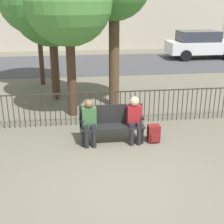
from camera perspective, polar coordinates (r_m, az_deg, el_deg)
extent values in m
plane|color=#605B4C|center=(6.11, 2.38, -13.30)|extent=(80.00, 80.00, 0.00)
cube|color=black|center=(7.61, 0.00, -2.66)|extent=(1.57, 0.45, 0.05)
cube|color=black|center=(7.69, -0.18, -0.32)|extent=(1.57, 0.05, 0.47)
cube|color=black|center=(7.65, -5.40, -4.47)|extent=(0.06, 0.38, 0.40)
cube|color=black|center=(7.81, 5.28, -3.91)|extent=(0.06, 0.38, 0.40)
cube|color=black|center=(7.47, -5.51, -1.32)|extent=(0.06, 0.38, 0.04)
cube|color=black|center=(7.64, 5.38, -0.82)|extent=(0.06, 0.38, 0.04)
cylinder|color=black|center=(7.44, -4.70, -4.96)|extent=(0.11, 0.11, 0.45)
cylinder|color=black|center=(7.44, -3.31, -4.90)|extent=(0.11, 0.11, 0.45)
cube|color=black|center=(7.42, -4.80, -2.71)|extent=(0.11, 0.20, 0.12)
cube|color=black|center=(7.43, -3.41, -2.65)|extent=(0.11, 0.20, 0.12)
cube|color=#335B33|center=(7.46, -4.20, -0.94)|extent=(0.34, 0.22, 0.49)
sphere|color=brown|center=(7.33, -4.25, 1.51)|extent=(0.19, 0.19, 0.19)
cylinder|color=black|center=(7.55, 3.62, -4.53)|extent=(0.11, 0.11, 0.45)
cylinder|color=black|center=(7.59, 4.96, -4.45)|extent=(0.11, 0.11, 0.45)
cube|color=black|center=(7.54, 3.52, -2.31)|extent=(0.11, 0.20, 0.12)
cube|color=black|center=(7.57, 4.86, -2.24)|extent=(0.11, 0.20, 0.12)
cube|color=maroon|center=(7.59, 4.05, -0.57)|extent=(0.34, 0.22, 0.49)
sphere|color=tan|center=(7.46, 4.14, 1.97)|extent=(0.23, 0.23, 0.23)
cube|color=maroon|center=(7.80, 7.62, -3.92)|extent=(0.29, 0.24, 0.44)
cube|color=maroon|center=(7.70, 7.86, -4.78)|extent=(0.20, 0.04, 0.20)
cylinder|color=#2D2823|center=(8.93, -19.34, 0.00)|extent=(0.02, 0.02, 0.95)
cylinder|color=#2D2823|center=(8.90, -18.46, 0.04)|extent=(0.02, 0.02, 0.95)
cylinder|color=#2D2823|center=(8.88, -17.58, 0.08)|extent=(0.02, 0.02, 0.95)
cylinder|color=#2D2823|center=(8.85, -16.69, 0.11)|extent=(0.02, 0.02, 0.95)
cylinder|color=#2D2823|center=(8.83, -15.79, 0.15)|extent=(0.02, 0.02, 0.95)
cylinder|color=#2D2823|center=(8.81, -14.90, 0.19)|extent=(0.02, 0.02, 0.95)
cylinder|color=#2D2823|center=(8.79, -13.99, 0.23)|extent=(0.02, 0.02, 0.95)
cylinder|color=#2D2823|center=(8.77, -13.09, 0.27)|extent=(0.02, 0.02, 0.95)
cylinder|color=#2D2823|center=(8.76, -12.18, 0.31)|extent=(0.02, 0.02, 0.95)
cylinder|color=#2D2823|center=(8.75, -11.26, 0.35)|extent=(0.02, 0.02, 0.95)
cylinder|color=#2D2823|center=(8.74, -10.35, 0.39)|extent=(0.02, 0.02, 0.95)
cylinder|color=#2D2823|center=(8.73, -9.43, 0.43)|extent=(0.02, 0.02, 0.95)
cylinder|color=#2D2823|center=(8.73, -8.52, 0.47)|extent=(0.02, 0.02, 0.95)
cylinder|color=#2D2823|center=(8.72, -7.60, 0.51)|extent=(0.02, 0.02, 0.95)
cylinder|color=#2D2823|center=(8.72, -6.68, 0.55)|extent=(0.02, 0.02, 0.95)
cylinder|color=#2D2823|center=(8.72, -5.76, 0.59)|extent=(0.02, 0.02, 0.95)
cylinder|color=#2D2823|center=(8.73, -4.84, 0.63)|extent=(0.02, 0.02, 0.95)
cylinder|color=#2D2823|center=(8.73, -3.93, 0.67)|extent=(0.02, 0.02, 0.95)
cylinder|color=#2D2823|center=(8.74, -3.01, 0.71)|extent=(0.02, 0.02, 0.95)
cylinder|color=#2D2823|center=(8.75, -2.10, 0.75)|extent=(0.02, 0.02, 0.95)
cylinder|color=#2D2823|center=(8.77, -1.19, 0.79)|extent=(0.02, 0.02, 0.95)
cylinder|color=#2D2823|center=(8.78, -0.28, 0.83)|extent=(0.02, 0.02, 0.95)
cylinder|color=#2D2823|center=(8.80, 0.63, 0.86)|extent=(0.02, 0.02, 0.95)
cylinder|color=#2D2823|center=(8.82, 1.53, 0.90)|extent=(0.02, 0.02, 0.95)
cylinder|color=#2D2823|center=(8.84, 2.43, 0.94)|extent=(0.02, 0.02, 0.95)
cylinder|color=#2D2823|center=(8.86, 3.32, 0.98)|extent=(0.02, 0.02, 0.95)
cylinder|color=#2D2823|center=(8.89, 4.20, 1.01)|extent=(0.02, 0.02, 0.95)
cylinder|color=#2D2823|center=(8.92, 5.09, 1.05)|extent=(0.02, 0.02, 0.95)
cylinder|color=#2D2823|center=(8.95, 5.96, 1.08)|extent=(0.02, 0.02, 0.95)
cylinder|color=#2D2823|center=(8.98, 6.83, 1.12)|extent=(0.02, 0.02, 0.95)
cylinder|color=#2D2823|center=(9.01, 7.70, 1.15)|extent=(0.02, 0.02, 0.95)
cylinder|color=#2D2823|center=(9.05, 8.55, 1.19)|extent=(0.02, 0.02, 0.95)
cylinder|color=#2D2823|center=(9.09, 9.40, 1.22)|extent=(0.02, 0.02, 0.95)
cylinder|color=#2D2823|center=(9.13, 10.25, 1.25)|extent=(0.02, 0.02, 0.95)
cylinder|color=#2D2823|center=(9.17, 11.08, 1.28)|extent=(0.02, 0.02, 0.95)
cylinder|color=#2D2823|center=(9.22, 11.91, 1.32)|extent=(0.02, 0.02, 0.95)
cylinder|color=#2D2823|center=(9.26, 12.73, 1.35)|extent=(0.02, 0.02, 0.95)
cylinder|color=#2D2823|center=(9.31, 13.54, 1.38)|extent=(0.02, 0.02, 0.95)
cylinder|color=#2D2823|center=(9.36, 14.34, 1.41)|extent=(0.02, 0.02, 0.95)
cylinder|color=#2D2823|center=(9.41, 15.14, 1.44)|extent=(0.02, 0.02, 0.95)
cylinder|color=#2D2823|center=(9.47, 15.92, 1.46)|extent=(0.02, 0.02, 0.95)
cylinder|color=#2D2823|center=(9.52, 16.70, 1.49)|extent=(0.02, 0.02, 0.95)
cylinder|color=#2D2823|center=(9.58, 17.46, 1.52)|extent=(0.02, 0.02, 0.95)
cylinder|color=#2D2823|center=(9.64, 18.22, 1.55)|extent=(0.02, 0.02, 0.95)
cylinder|color=#2D2823|center=(9.70, 18.97, 1.57)|extent=(0.02, 0.02, 0.95)
cylinder|color=#2D2823|center=(9.76, 19.71, 1.60)|extent=(0.02, 0.02, 0.95)
cube|color=#2D2823|center=(8.63, -1.07, 3.65)|extent=(9.00, 0.03, 0.03)
cylinder|color=#422D1E|center=(9.31, -7.43, 7.13)|extent=(0.27, 0.27, 2.63)
sphere|color=#478438|center=(9.09, -8.02, 19.43)|extent=(2.44, 2.44, 2.44)
cylinder|color=#422D1E|center=(13.14, -12.90, 10.59)|extent=(0.19, 0.19, 2.67)
cylinder|color=#422D1E|center=(11.06, -10.44, 8.51)|extent=(0.28, 0.28, 2.45)
sphere|color=#38752D|center=(10.86, -11.11, 18.70)|extent=(2.68, 2.68, 2.68)
cylinder|color=#4C3823|center=(10.06, 0.38, 9.92)|extent=(0.33, 0.33, 3.21)
cube|color=#3D3D3F|center=(17.38, -4.28, 8.74)|extent=(24.00, 6.00, 0.01)
cube|color=silver|center=(19.80, 16.18, 11.35)|extent=(4.20, 1.70, 0.70)
cube|color=#2D333D|center=(19.61, 15.50, 13.25)|extent=(2.31, 1.56, 0.60)
cylinder|color=black|center=(21.17, 18.47, 10.66)|extent=(0.64, 0.20, 0.64)
cylinder|color=black|center=(18.58, 13.37, 9.98)|extent=(0.64, 0.20, 0.64)
cylinder|color=black|center=(20.19, 11.66, 10.86)|extent=(0.64, 0.20, 0.64)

